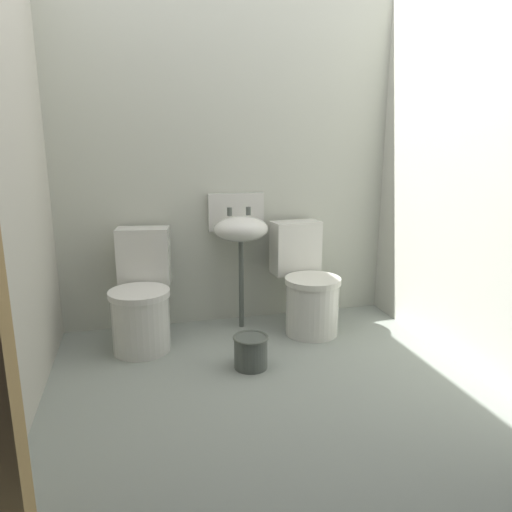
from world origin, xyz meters
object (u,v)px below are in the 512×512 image
toilet_left (142,300)px  sink (240,228)px  bucket (251,351)px  toilet_right (307,288)px

toilet_left → sink: 0.86m
toilet_left → bucket: 0.84m
sink → bucket: sink is taller
sink → bucket: (-0.09, -0.70, -0.65)m
toilet_left → bucket: size_ratio=3.51×
toilet_left → toilet_right: (1.18, -0.00, 0.00)m
toilet_right → sink: bearing=-28.5°
toilet_left → sink: (0.72, 0.19, 0.43)m
toilet_left → sink: size_ratio=0.79×
bucket → sink: bearing=82.7°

